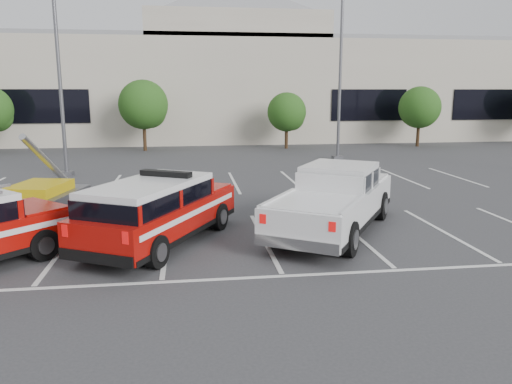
# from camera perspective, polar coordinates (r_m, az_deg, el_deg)

# --- Properties ---
(ground) EXTENTS (120.00, 120.00, 0.00)m
(ground) POSITION_cam_1_polar(r_m,az_deg,el_deg) (14.08, 0.91, -5.46)
(ground) COLOR #343436
(ground) RESTS_ON ground
(stall_markings) EXTENTS (23.00, 15.00, 0.01)m
(stall_markings) POSITION_cam_1_polar(r_m,az_deg,el_deg) (18.39, -1.21, -1.38)
(stall_markings) COLOR silver
(stall_markings) RESTS_ON ground
(convention_building) EXTENTS (60.00, 16.99, 13.20)m
(convention_building) POSITION_cam_1_polar(r_m,az_deg,el_deg) (45.23, -5.10, 12.26)
(convention_building) COLOR beige
(convention_building) RESTS_ON ground
(tree_mid_left) EXTENTS (3.37, 3.37, 4.85)m
(tree_mid_left) POSITION_cam_1_polar(r_m,az_deg,el_deg) (35.49, -12.60, 9.53)
(tree_mid_left) COLOR #3F2B19
(tree_mid_left) RESTS_ON ground
(tree_mid_right) EXTENTS (2.77, 2.77, 3.99)m
(tree_mid_right) POSITION_cam_1_polar(r_m,az_deg,el_deg) (36.11, 3.65, 8.96)
(tree_mid_right) COLOR #3F2B19
(tree_mid_right) RESTS_ON ground
(tree_right) EXTENTS (3.07, 3.07, 4.42)m
(tree_right) POSITION_cam_1_polar(r_m,az_deg,el_deg) (39.31, 18.28, 9.01)
(tree_right) COLOR #3F2B19
(tree_right) RESTS_ON ground
(light_pole_left) EXTENTS (0.90, 0.60, 10.24)m
(light_pole_left) POSITION_cam_1_polar(r_m,az_deg,el_deg) (26.02, -21.61, 13.11)
(light_pole_left) COLOR #59595E
(light_pole_left) RESTS_ON ground
(light_pole_mid) EXTENTS (0.90, 0.60, 10.24)m
(light_pole_mid) POSITION_cam_1_polar(r_m,az_deg,el_deg) (30.69, 9.61, 13.38)
(light_pole_mid) COLOR #59595E
(light_pole_mid) RESTS_ON ground
(fire_chief_suv) EXTENTS (4.39, 5.84, 1.95)m
(fire_chief_suv) POSITION_cam_1_polar(r_m,az_deg,el_deg) (13.74, -11.09, -2.66)
(fire_chief_suv) COLOR #990B07
(fire_chief_suv) RESTS_ON ground
(white_pickup) EXTENTS (5.24, 6.50, 1.94)m
(white_pickup) POSITION_cam_1_polar(r_m,az_deg,el_deg) (14.90, 8.90, -1.57)
(white_pickup) COLOR silver
(white_pickup) RESTS_ON ground
(utility_rig) EXTENTS (3.45, 3.56, 2.88)m
(utility_rig) POSITION_cam_1_polar(r_m,az_deg,el_deg) (17.01, -23.80, -1.48)
(utility_rig) COLOR #59595E
(utility_rig) RESTS_ON ground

